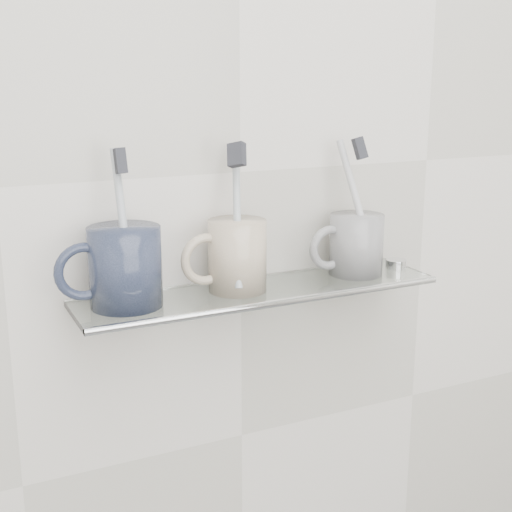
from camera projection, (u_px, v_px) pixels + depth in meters
wall_back at (240, 172)px, 0.98m from camera, size 2.50×0.00×2.50m
shelf_glass at (260, 291)px, 0.96m from camera, size 0.50×0.12×0.01m
shelf_rail at (279, 303)px, 0.91m from camera, size 0.50×0.01×0.01m
bracket_left at (98, 310)px, 0.92m from camera, size 0.02×0.03×0.02m
bracket_right at (369, 272)px, 1.10m from camera, size 0.02×0.03×0.02m
mug_left at (125, 267)px, 0.88m from camera, size 0.12×0.12×0.10m
mug_left_handle at (84, 272)px, 0.86m from camera, size 0.07×0.01×0.07m
toothbrush_left at (123, 227)px, 0.87m from camera, size 0.02×0.04×0.19m
bristles_left at (120, 161)px, 0.85m from camera, size 0.01×0.03×0.03m
mug_center at (237, 256)px, 0.94m from camera, size 0.08×0.08×0.10m
mug_center_handle at (206, 259)px, 0.92m from camera, size 0.07×0.01×0.07m
toothbrush_center at (237, 216)px, 0.93m from camera, size 0.04×0.08×0.18m
bristles_center at (237, 155)px, 0.91m from camera, size 0.03×0.03×0.04m
mug_right at (356, 244)px, 1.02m from camera, size 0.09×0.09×0.09m
mug_right_handle at (330, 248)px, 1.00m from camera, size 0.06×0.01×0.06m
toothbrush_right at (358, 205)px, 1.01m from camera, size 0.05×0.06×0.18m
bristles_right at (360, 148)px, 0.99m from camera, size 0.02×0.03×0.04m
chrome_cap at (396, 264)px, 1.06m from camera, size 0.03×0.03×0.01m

